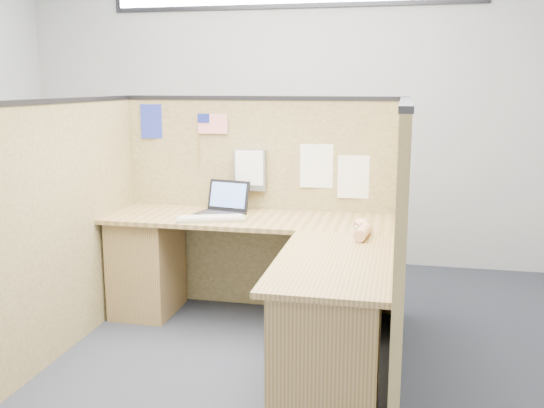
% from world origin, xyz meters
% --- Properties ---
extents(floor, '(5.00, 5.00, 0.00)m').
position_xyz_m(floor, '(0.00, 0.00, 0.00)').
color(floor, '#20242E').
rests_on(floor, ground).
extents(wall_back, '(5.00, 0.00, 5.00)m').
position_xyz_m(wall_back, '(0.00, 2.25, 1.40)').
color(wall_back, '#AEB1B4').
rests_on(wall_back, floor).
extents(cubicle_partitions, '(2.06, 1.83, 1.53)m').
position_xyz_m(cubicle_partitions, '(0.00, 0.43, 0.77)').
color(cubicle_partitions, brown).
rests_on(cubicle_partitions, floor).
extents(l_desk, '(1.95, 1.75, 0.73)m').
position_xyz_m(l_desk, '(0.18, 0.29, 0.39)').
color(l_desk, brown).
rests_on(l_desk, floor).
extents(laptop, '(0.35, 0.35, 0.22)m').
position_xyz_m(laptop, '(-0.21, 0.74, 0.78)').
color(laptop, black).
rests_on(laptop, l_desk).
extents(keyboard, '(0.47, 0.28, 0.03)m').
position_xyz_m(keyboard, '(-0.22, 0.52, 0.74)').
color(keyboard, gray).
rests_on(keyboard, l_desk).
extents(mouse, '(0.12, 0.10, 0.04)m').
position_xyz_m(mouse, '(0.77, 0.48, 0.75)').
color(mouse, silver).
rests_on(mouse, l_desk).
extents(hand_forearm, '(0.11, 0.37, 0.08)m').
position_xyz_m(hand_forearm, '(0.78, 0.34, 0.77)').
color(hand_forearm, tan).
rests_on(hand_forearm, l_desk).
extents(blue_poster, '(0.18, 0.03, 0.25)m').
position_xyz_m(blue_poster, '(-0.79, 0.97, 1.34)').
color(blue_poster, navy).
rests_on(blue_poster, cubicle_partitions).
extents(american_flag, '(0.22, 0.01, 0.38)m').
position_xyz_m(american_flag, '(-0.36, 0.96, 1.32)').
color(american_flag, olive).
rests_on(american_flag, cubicle_partitions).
extents(file_holder, '(0.23, 0.05, 0.29)m').
position_xyz_m(file_holder, '(-0.06, 0.94, 1.01)').
color(file_holder, slate).
rests_on(file_holder, cubicle_partitions).
extents(paper_left, '(0.24, 0.02, 0.30)m').
position_xyz_m(paper_left, '(0.42, 0.97, 1.05)').
color(paper_left, white).
rests_on(paper_left, cubicle_partitions).
extents(paper_right, '(0.23, 0.02, 0.30)m').
position_xyz_m(paper_right, '(0.68, 0.97, 0.98)').
color(paper_right, white).
rests_on(paper_right, cubicle_partitions).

